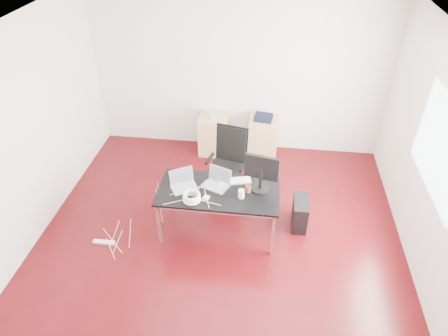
# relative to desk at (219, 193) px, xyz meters

# --- Properties ---
(room_shell) EXTENTS (5.00, 5.00, 5.00)m
(room_shell) POSITION_rel_desk_xyz_m (0.06, -0.20, 0.73)
(room_shell) COLOR #3A060A
(room_shell) RESTS_ON ground
(desk) EXTENTS (1.60, 0.80, 0.73)m
(desk) POSITION_rel_desk_xyz_m (0.00, 0.00, 0.00)
(desk) COLOR black
(desk) RESTS_ON ground
(office_chair) EXTENTS (0.57, 0.59, 1.08)m
(office_chair) POSITION_rel_desk_xyz_m (0.02, 0.90, -0.07)
(office_chair) COLOR black
(office_chair) RESTS_ON ground
(filing_cabinet_left) EXTENTS (0.50, 0.50, 0.70)m
(filing_cabinet_left) POSITION_rel_desk_xyz_m (-0.37, 2.02, -0.33)
(filing_cabinet_left) COLOR tan
(filing_cabinet_left) RESTS_ON ground
(filing_cabinet_right) EXTENTS (0.50, 0.50, 0.70)m
(filing_cabinet_right) POSITION_rel_desk_xyz_m (0.51, 2.02, -0.33)
(filing_cabinet_right) COLOR tan
(filing_cabinet_right) RESTS_ON ground
(pc_tower) EXTENTS (0.20, 0.45, 0.44)m
(pc_tower) POSITION_rel_desk_xyz_m (1.12, 0.27, -0.46)
(pc_tower) COLOR black
(pc_tower) RESTS_ON ground
(wastebasket) EXTENTS (0.27, 0.27, 0.28)m
(wastebasket) POSITION_rel_desk_xyz_m (-0.25, 2.04, -0.54)
(wastebasket) COLOR black
(wastebasket) RESTS_ON ground
(power_strip) EXTENTS (0.30, 0.06, 0.04)m
(power_strip) POSITION_rel_desk_xyz_m (-1.54, -0.45, -0.66)
(power_strip) COLOR white
(power_strip) RESTS_ON ground
(laptop_left) EXTENTS (0.41, 0.39, 0.23)m
(laptop_left) POSITION_rel_desk_xyz_m (-0.48, 0.02, 0.11)
(laptop_left) COLOR silver
(laptop_left) RESTS_ON desk
(laptop_right) EXTENTS (0.40, 0.36, 0.23)m
(laptop_right) POSITION_rel_desk_xyz_m (-0.03, 0.11, 0.11)
(laptop_right) COLOR silver
(laptop_right) RESTS_ON desk
(monitor) EXTENTS (0.45, 0.26, 0.51)m
(monitor) POSITION_rel_desk_xyz_m (0.54, 0.12, 0.34)
(monitor) COLOR black
(monitor) RESTS_ON desk
(keyboard) EXTENTS (0.46, 0.25, 0.02)m
(keyboard) POSITION_rel_desk_xyz_m (0.19, 0.21, 0.06)
(keyboard) COLOR white
(keyboard) RESTS_ON desk
(cup_white) EXTENTS (0.11, 0.11, 0.12)m
(cup_white) POSITION_rel_desk_xyz_m (0.31, -0.11, 0.11)
(cup_white) COLOR white
(cup_white) RESTS_ON desk
(cup_brown) EXTENTS (0.10, 0.10, 0.10)m
(cup_brown) POSITION_rel_desk_xyz_m (0.39, 0.02, 0.10)
(cup_brown) COLOR brown
(cup_brown) RESTS_ON desk
(cable_coil) EXTENTS (0.24, 0.24, 0.11)m
(cable_coil) POSITION_rel_desk_xyz_m (-0.31, -0.24, 0.11)
(cable_coil) COLOR white
(cable_coil) RESTS_ON desk
(power_adapter) EXTENTS (0.09, 0.09, 0.03)m
(power_adapter) POSITION_rel_desk_xyz_m (-0.14, -0.18, 0.07)
(power_adapter) COLOR white
(power_adapter) RESTS_ON desk
(speaker) EXTENTS (0.10, 0.09, 0.18)m
(speaker) POSITION_rel_desk_xyz_m (-0.37, 1.96, 0.11)
(speaker) COLOR #9E9E9E
(speaker) RESTS_ON filing_cabinet_left
(navy_garment) EXTENTS (0.33, 0.28, 0.09)m
(navy_garment) POSITION_rel_desk_xyz_m (0.49, 2.03, 0.07)
(navy_garment) COLOR black
(navy_garment) RESTS_ON filing_cabinet_right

